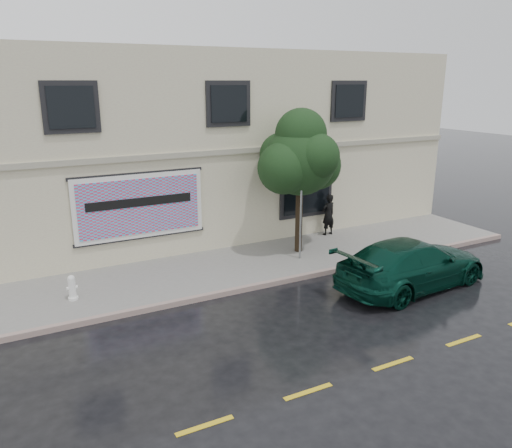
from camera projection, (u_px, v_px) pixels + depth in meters
name	position (u px, v px, depth m)	size (l,w,h in m)	color
ground	(305.00, 303.00, 13.84)	(90.00, 90.00, 0.00)	black
sidewalk	(252.00, 264.00, 16.59)	(20.00, 3.50, 0.15)	gray
curb	(278.00, 282.00, 15.10)	(20.00, 0.18, 0.16)	gray
road_marking	(393.00, 364.00, 10.86)	(19.00, 0.12, 0.01)	gold
building	(188.00, 142.00, 20.54)	(20.00, 8.12, 7.00)	beige
billboard	(140.00, 206.00, 16.04)	(4.30, 0.16, 2.20)	white
car	(412.00, 264.00, 14.73)	(2.23, 5.05, 1.47)	#083226
pedestrian	(328.00, 215.00, 19.28)	(0.58, 0.38, 1.60)	black
umbrella	(329.00, 186.00, 18.97)	(0.90, 0.90, 0.66)	black
street_tree	(300.00, 161.00, 16.75)	(2.40, 2.40, 4.43)	black
fire_hydrant	(72.00, 288.00, 13.62)	(0.29, 0.27, 0.71)	white
sign_pole	(301.00, 208.00, 16.40)	(0.36, 0.12, 2.97)	gray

